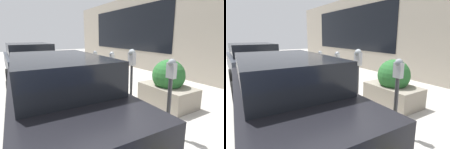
% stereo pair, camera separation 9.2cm
% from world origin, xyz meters
% --- Properties ---
extents(ground_plane, '(40.00, 40.00, 0.00)m').
position_xyz_m(ground_plane, '(0.00, 0.00, 0.00)').
color(ground_plane, beige).
extents(curb_strip, '(24.50, 0.16, 0.04)m').
position_xyz_m(curb_strip, '(0.00, 0.08, 0.02)').
color(curb_strip, gold).
rests_on(curb_strip, ground_plane).
extents(building_facade, '(24.50, 0.17, 4.08)m').
position_xyz_m(building_facade, '(0.00, -4.47, 2.05)').
color(building_facade, '#9E9384').
rests_on(building_facade, ground_plane).
extents(parking_meter_nearest, '(0.17, 0.14, 1.47)m').
position_xyz_m(parking_meter_nearest, '(-1.53, -0.43, 0.96)').
color(parking_meter_nearest, '#38383D').
rests_on(parking_meter_nearest, ground_plane).
extents(parking_meter_second, '(0.19, 0.16, 1.57)m').
position_xyz_m(parking_meter_second, '(-0.47, -0.36, 1.16)').
color(parking_meter_second, '#38383D').
rests_on(parking_meter_second, ground_plane).
extents(parking_meter_middle, '(0.15, 0.12, 1.43)m').
position_xyz_m(parking_meter_middle, '(0.54, -0.44, 0.89)').
color(parking_meter_middle, '#38383D').
rests_on(parking_meter_middle, ground_plane).
extents(parking_meter_fourth, '(0.14, 0.12, 1.39)m').
position_xyz_m(parking_meter_fourth, '(1.48, -0.37, 0.94)').
color(parking_meter_fourth, '#38383D').
rests_on(parking_meter_fourth, ground_plane).
extents(planter_box, '(1.44, 0.89, 1.25)m').
position_xyz_m(planter_box, '(-0.47, -1.60, 0.53)').
color(planter_box, gray).
rests_on(planter_box, ground_plane).
extents(parked_car_middle, '(4.83, 1.82, 1.50)m').
position_xyz_m(parked_car_middle, '(-0.16, 1.26, 0.80)').
color(parked_car_middle, black).
rests_on(parked_car_middle, ground_plane).
extents(parked_car_rear, '(4.48, 2.06, 1.52)m').
position_xyz_m(parked_car_rear, '(5.16, 1.19, 0.80)').
color(parked_car_rear, '#383D47').
rests_on(parked_car_rear, ground_plane).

